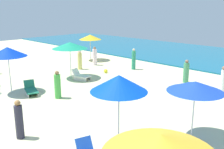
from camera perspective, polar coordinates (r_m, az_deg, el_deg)
umbrella_2 at (r=16.13m, az=-21.79°, el=4.62°), size 2.17×2.17×2.70m
lounge_chair_2_1 at (r=15.89m, az=-17.24°, el=-3.20°), size 1.54×1.02×0.71m
umbrella_3 at (r=18.49m, az=-9.18°, el=6.27°), size 2.46×2.46×2.55m
lounge_chair_3_0 at (r=18.25m, az=-6.80°, el=-0.27°), size 1.38×1.01×0.75m
umbrella_4 at (r=8.41m, az=1.51°, el=-1.95°), size 1.88×1.88×2.80m
umbrella_5 at (r=10.08m, az=17.70°, el=-2.51°), size 2.09×2.09×2.27m
umbrella_7 at (r=24.74m, az=-4.78°, el=8.10°), size 2.08×2.08×2.41m
umbrella_8 at (r=5.62m, az=10.49°, el=-14.81°), size 2.47×2.47×2.41m
beachgoer_0 at (r=21.16m, az=4.74°, el=3.25°), size 0.43×0.43×1.70m
beachgoer_1 at (r=16.69m, az=23.03°, el=-1.02°), size 0.39×0.39×1.59m
beachgoer_2 at (r=22.74m, az=-3.79°, el=3.91°), size 0.47×0.47×1.61m
beachgoer_3 at (r=21.31m, az=-7.02°, el=3.11°), size 0.41×0.41×1.57m
beachgoer_4 at (r=18.08m, az=15.84°, el=0.52°), size 0.44×0.44×1.55m
beachgoer_6 at (r=14.69m, az=-11.77°, el=-2.37°), size 0.43×0.43×1.56m
beachgoer_7 at (r=10.68m, az=-19.58°, el=-9.41°), size 0.43×0.43×1.54m
beach_ball_0 at (r=20.06m, az=-1.37°, el=0.77°), size 0.30×0.30×0.30m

